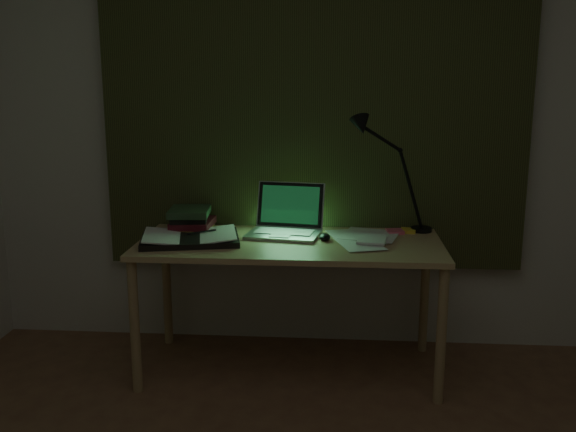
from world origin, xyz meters
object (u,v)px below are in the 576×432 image
object	(u,v)px
desk	(290,307)
open_textbook	(190,237)
book_stack	(191,219)
desk_lamp	(424,176)
laptop	(283,211)
loose_papers	(363,239)

from	to	relation	value
desk	open_textbook	size ratio (longest dim) A/B	3.17
open_textbook	book_stack	size ratio (longest dim) A/B	1.94
desk	desk_lamp	world-z (taller)	desk_lamp
desk	book_stack	bearing A→B (deg)	162.64
laptop	desk_lamp	world-z (taller)	desk_lamp
book_stack	desk_lamp	bearing A→B (deg)	4.54
laptop	loose_papers	bearing A→B (deg)	-0.60
open_textbook	loose_papers	bearing A→B (deg)	-7.30
loose_papers	desk_lamp	world-z (taller)	desk_lamp
loose_papers	open_textbook	bearing A→B (deg)	-175.17
desk	open_textbook	xyz separation A→B (m)	(-0.48, -0.04, 0.35)
open_textbook	desk_lamp	size ratio (longest dim) A/B	0.80
open_textbook	loose_papers	size ratio (longest dim) A/B	1.44
loose_papers	desk_lamp	xyz separation A→B (m)	(0.31, 0.22, 0.28)
open_textbook	book_stack	xyz separation A→B (m)	(-0.04, 0.20, 0.04)
desk	book_stack	world-z (taller)	book_stack
open_textbook	loose_papers	distance (m)	0.83
desk_lamp	open_textbook	bearing A→B (deg)	-163.70
laptop	book_stack	world-z (taller)	laptop
laptop	open_textbook	world-z (taller)	laptop
book_stack	loose_papers	size ratio (longest dim) A/B	0.74
laptop	loose_papers	size ratio (longest dim) A/B	1.24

